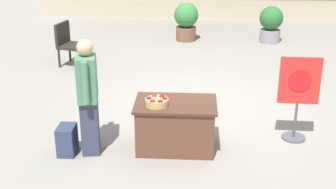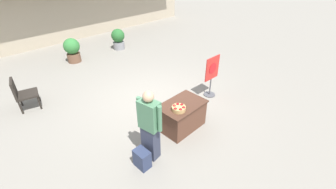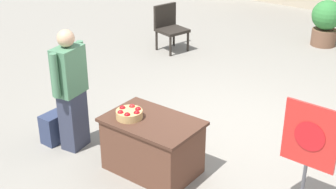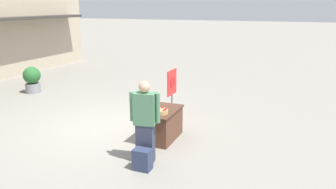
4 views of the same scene
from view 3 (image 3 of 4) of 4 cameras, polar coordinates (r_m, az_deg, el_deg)
ground_plane at (r=6.90m, az=7.62°, el=-4.44°), size 120.00×120.00×0.00m
display_table at (r=5.81m, az=-1.91°, el=-6.22°), size 1.16×0.77×0.71m
apple_basket at (r=5.68m, az=-4.73°, el=-2.33°), size 0.32×0.32×0.13m
person_visitor at (r=6.22m, az=-11.77°, el=0.56°), size 0.32×0.60×1.67m
backpack at (r=6.68m, az=-13.70°, el=-3.98°), size 0.24×0.34×0.42m
poster_board at (r=5.20m, az=16.64°, el=-7.02°), size 0.60×0.36×1.29m
patio_chair at (r=9.88m, az=0.15°, el=8.44°), size 0.67×0.67×0.95m
potted_plant_near_left at (r=10.69m, az=18.69°, el=8.45°), size 0.63×0.63×0.99m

